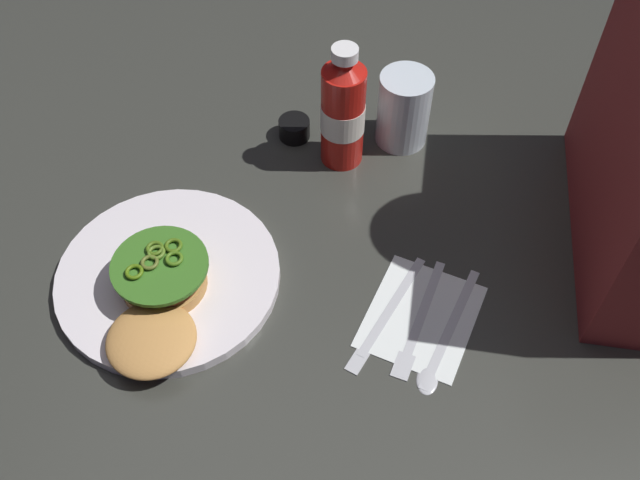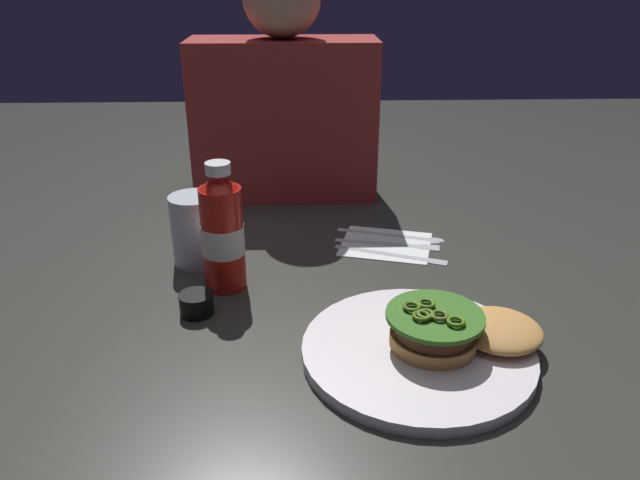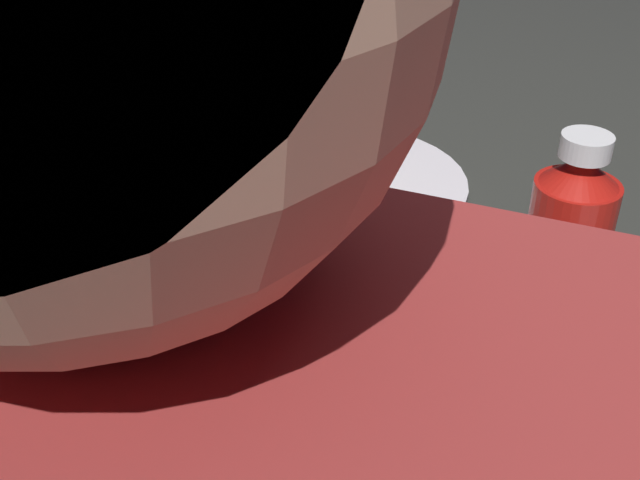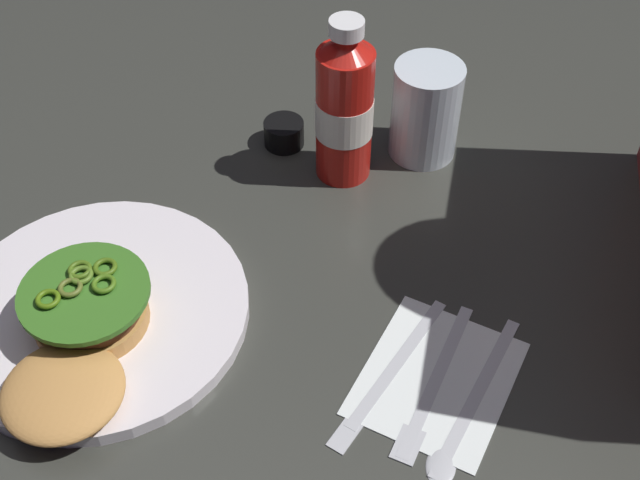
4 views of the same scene
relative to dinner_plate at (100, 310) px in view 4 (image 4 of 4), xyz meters
name	(u,v)px [view 4 (image 4 of 4)]	position (x,y,z in m)	size (l,w,h in m)	color
ground_plane	(196,238)	(-0.12, 0.06, -0.01)	(3.00, 3.00, 0.00)	#343630
dinner_plate	(100,310)	(0.00, 0.00, 0.00)	(0.29, 0.29, 0.02)	white
burger_sandwich	(79,335)	(0.05, 0.01, 0.03)	(0.20, 0.13, 0.05)	#C98D49
ketchup_bottle	(344,108)	(-0.26, 0.19, 0.08)	(0.06, 0.06, 0.20)	red
water_glass	(426,111)	(-0.32, 0.28, 0.05)	(0.08, 0.08, 0.12)	silver
condiment_cup	(284,133)	(-0.30, 0.11, 0.01)	(0.05, 0.05, 0.03)	black
napkin	(437,378)	(0.00, 0.33, -0.01)	(0.15, 0.13, 0.00)	white
butter_knife	(385,379)	(0.02, 0.29, 0.00)	(0.19, 0.09, 0.00)	silver
fork_utensil	(430,391)	(0.02, 0.33, 0.00)	(0.18, 0.06, 0.00)	silver
spoon_utensil	(465,418)	(0.04, 0.36, 0.00)	(0.19, 0.07, 0.00)	silver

